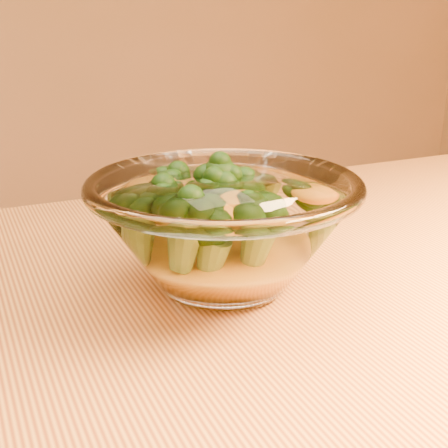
# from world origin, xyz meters

# --- Properties ---
(table) EXTENTS (1.20, 0.80, 0.75)m
(table) POSITION_xyz_m (0.00, 0.00, 0.65)
(table) COLOR gold
(table) RESTS_ON ground
(glass_bowl) EXTENTS (0.25, 0.25, 0.11)m
(glass_bowl) POSITION_xyz_m (-0.11, 0.06, 0.81)
(glass_bowl) COLOR white
(glass_bowl) RESTS_ON table
(cheese_sauce) EXTENTS (0.13, 0.13, 0.04)m
(cheese_sauce) POSITION_xyz_m (-0.11, 0.06, 0.78)
(cheese_sauce) COLOR orange
(cheese_sauce) RESTS_ON glass_bowl
(broccoli_heap) EXTENTS (0.17, 0.16, 0.09)m
(broccoli_heap) POSITION_xyz_m (-0.12, 0.07, 0.83)
(broccoli_heap) COLOR black
(broccoli_heap) RESTS_ON cheese_sauce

